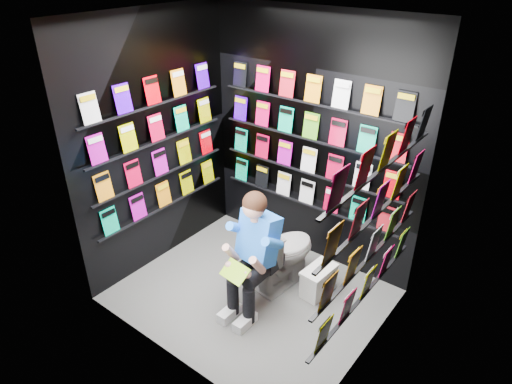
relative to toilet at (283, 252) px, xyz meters
The scene contains 14 objects.
floor 0.52m from the toilet, 109.63° to the right, with size 2.40×2.40×0.00m, color #5C5C5A.
ceiling 2.26m from the toilet, 109.63° to the right, with size 2.40×2.40×0.00m, color white.
wall_back 1.14m from the toilet, 100.99° to the left, with size 2.40×0.04×2.60m, color black.
wall_front 1.65m from the toilet, 95.31° to the right, with size 2.40×0.04×2.60m, color black.
wall_left 1.66m from the toilet, 165.11° to the right, with size 0.04×2.00×2.60m, color black.
wall_right 1.47m from the toilet, 18.17° to the right, with size 0.04×2.00×2.60m, color black.
comics_back 1.13m from the toilet, 101.51° to the left, with size 2.10×0.06×1.37m, color #E70757, non-canonical shape.
comics_left 1.64m from the toilet, 164.78° to the right, with size 0.06×1.70×1.37m, color #E70757, non-canonical shape.
comics_right 1.45m from the toilet, 18.66° to the right, with size 0.06×1.70×1.37m, color #E70757, non-canonical shape.
toilet is the anchor object (origin of this frame).
longbox 0.45m from the toilet, 11.99° to the left, with size 0.20×0.36×0.27m, color white.
longbox_lid 0.40m from the toilet, 11.99° to the left, with size 0.22×0.38×0.03m, color white.
reader 0.54m from the toilet, 90.00° to the right, with size 0.49×0.71×1.31m, color blue, non-canonical shape.
held_comic 0.76m from the toilet, 90.00° to the right, with size 0.25×0.01×0.18m, color green.
Camera 1 is at (2.18, -2.74, 3.05)m, focal length 32.00 mm.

